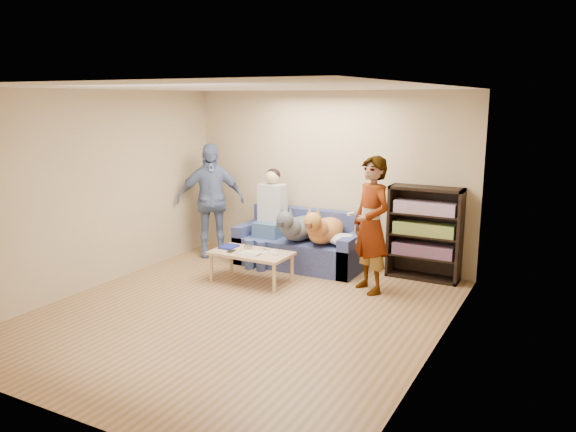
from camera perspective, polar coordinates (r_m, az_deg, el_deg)
The scene contains 27 objects.
ground at distance 6.73m, azimuth -4.87°, elevation -9.82°, with size 5.00×5.00×0.00m, color olive.
ceiling at distance 6.26m, azimuth -5.29°, elevation 12.89°, with size 5.00×5.00×0.00m, color white.
wall_back at distance 8.55m, azimuth 4.10°, elevation 3.89°, with size 4.50×4.50×0.00m, color tan.
wall_front at distance 4.54m, azimuth -22.54°, elevation -4.18°, with size 4.50×4.50×0.00m, color tan.
wall_left at distance 7.81m, azimuth -19.07°, elevation 2.51°, with size 5.00×5.00×0.00m, color tan.
wall_right at distance 5.50m, azimuth 15.01°, elevation -0.98°, with size 5.00×5.00×0.00m, color tan.
blanket at distance 8.03m, azimuth 5.68°, elevation -2.41°, with size 0.48×0.40×0.16m, color silver.
person_standing_right at distance 7.28m, azimuth 8.45°, elevation -0.92°, with size 0.65×0.42×1.78m, color gray.
person_standing_left at distance 8.98m, azimuth -7.88°, elevation 1.61°, with size 1.05×0.44×1.80m, color #727FB7.
held_controller at distance 7.13m, azimuth 6.43°, elevation 0.22°, with size 0.04×0.12×0.03m, color white.
notebook_blue at distance 7.96m, azimuth -6.02°, elevation -3.12°, with size 0.20×0.26×0.03m, color navy.
papers at distance 7.61m, azimuth -3.83°, elevation -3.83°, with size 0.26×0.20×0.01m, color silver.
magazine at distance 7.60m, azimuth -3.56°, elevation -3.73°, with size 0.22×0.17×0.01m, color #BDBC97.
camera_silver at distance 7.87m, azimuth -4.04°, elevation -3.17°, with size 0.11×0.06×0.05m, color #ABABAF.
controller_a at distance 7.66m, azimuth -1.58°, elevation -3.65°, with size 0.04×0.13×0.03m, color white.
controller_b at distance 7.55m, azimuth -1.35°, elevation -3.87°, with size 0.09×0.06×0.03m, color white.
headphone_cup_a at distance 7.60m, azimuth -2.55°, elevation -3.82°, with size 0.07×0.07×0.02m, color silver.
headphone_cup_b at distance 7.66m, azimuth -2.24°, elevation -3.68°, with size 0.07×0.07×0.02m, color white.
pen_orange at distance 7.60m, azimuth -4.52°, elevation -3.90°, with size 0.01×0.01×0.14m, color #CC561C.
pen_black at distance 7.80m, azimuth -2.31°, elevation -3.44°, with size 0.01×0.01×0.14m, color black.
wallet at distance 7.75m, azimuth -5.80°, elevation -3.58°, with size 0.07×0.12×0.01m, color black.
sofa at distance 8.49m, azimuth 1.35°, elevation -3.15°, with size 1.90×0.85×0.82m.
person_seated at distance 8.49m, azimuth -1.92°, elevation 0.25°, with size 0.40×0.73×1.47m.
dog_gray at distance 8.22m, azimuth 1.00°, elevation -1.14°, with size 0.40×1.25×0.58m.
dog_tan at distance 8.08m, azimuth 3.65°, elevation -1.36°, with size 0.41×1.17×0.60m.
coffee_table at distance 7.73m, azimuth -3.75°, elevation -3.99°, with size 1.10×0.60×0.42m.
bookshelf at distance 8.00m, azimuth 13.73°, elevation -1.50°, with size 1.00×0.34×1.30m.
Camera 1 is at (3.42, -5.24, 2.49)m, focal length 35.00 mm.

